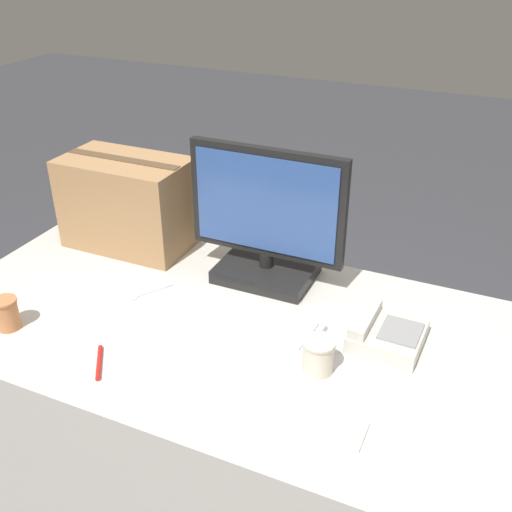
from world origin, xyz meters
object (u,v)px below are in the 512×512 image
at_px(desk_phone, 385,334).
at_px(paper_cup_left, 7,314).
at_px(monitor, 266,227).
at_px(cardboard_box, 128,203).
at_px(keyboard, 244,320).
at_px(paper_cup_right, 318,356).
at_px(sticky_note_pad, 344,432).
at_px(pen_marker, 99,362).
at_px(spoon, 142,295).

height_order(desk_phone, paper_cup_left, paper_cup_left).
bearing_deg(monitor, cardboard_box, 177.85).
relative_size(keyboard, paper_cup_right, 4.82).
bearing_deg(paper_cup_left, monitor, 44.56).
bearing_deg(desk_phone, monitor, 158.78).
bearing_deg(sticky_note_pad, desk_phone, 89.23).
height_order(keyboard, sticky_note_pad, keyboard).
xyz_separation_m(keyboard, pen_marker, (-0.27, -0.32, -0.01)).
bearing_deg(paper_cup_right, cardboard_box, 155.05).
relative_size(desk_phone, sticky_note_pad, 2.06).
bearing_deg(keyboard, sticky_note_pad, -32.51).
bearing_deg(monitor, spoon, -140.29).
relative_size(keyboard, paper_cup_left, 4.80).
relative_size(spoon, sticky_note_pad, 1.46).
bearing_deg(cardboard_box, desk_phone, -11.92).
xyz_separation_m(paper_cup_right, spoon, (-0.61, 0.11, -0.05)).
bearing_deg(pen_marker, monitor, -55.26).
height_order(desk_phone, sticky_note_pad, desk_phone).
bearing_deg(spoon, cardboard_box, -108.62).
height_order(paper_cup_left, paper_cup_right, same).
relative_size(keyboard, sticky_note_pad, 4.69).
bearing_deg(desk_phone, cardboard_box, 169.87).
xyz_separation_m(paper_cup_left, sticky_note_pad, (0.98, 0.00, -0.04)).
bearing_deg(spoon, sticky_note_pad, 100.33).
xyz_separation_m(desk_phone, cardboard_box, (-0.96, 0.20, 0.13)).
distance_m(keyboard, spoon, 0.35).
bearing_deg(sticky_note_pad, cardboard_box, 149.35).
xyz_separation_m(monitor, paper_cup_right, (0.30, -0.37, -0.13)).
distance_m(keyboard, pen_marker, 0.42).
bearing_deg(monitor, keyboard, -80.24).
xyz_separation_m(monitor, paper_cup_left, (-0.55, -0.55, -0.13)).
distance_m(keyboard, sticky_note_pad, 0.48).
bearing_deg(keyboard, desk_phone, 15.65).
distance_m(monitor, paper_cup_right, 0.49).
bearing_deg(cardboard_box, monitor, -2.15).
relative_size(monitor, sticky_note_pad, 5.21).
bearing_deg(paper_cup_right, sticky_note_pad, -55.29).
height_order(paper_cup_right, spoon, paper_cup_right).
xyz_separation_m(desk_phone, paper_cup_left, (-0.98, -0.36, 0.02)).
distance_m(cardboard_box, pen_marker, 0.69).
distance_m(monitor, pen_marker, 0.64).
xyz_separation_m(paper_cup_right, pen_marker, (-0.53, -0.21, -0.04)).
distance_m(desk_phone, spoon, 0.74).
height_order(monitor, paper_cup_left, monitor).
distance_m(desk_phone, pen_marker, 0.76).
bearing_deg(desk_phone, spoon, -172.70).
bearing_deg(paper_cup_left, keyboard, 25.65).
bearing_deg(paper_cup_left, desk_phone, 20.28).
height_order(paper_cup_left, spoon, paper_cup_left).
height_order(paper_cup_left, sticky_note_pad, paper_cup_left).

